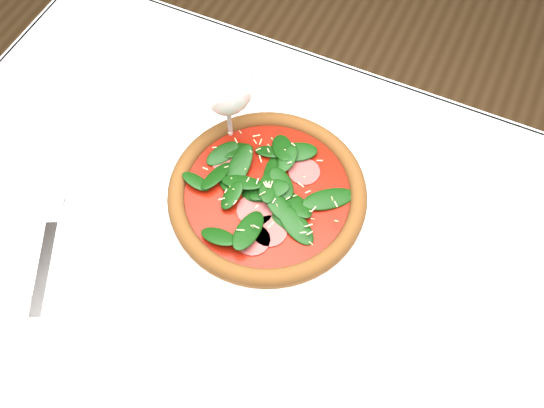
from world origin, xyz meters
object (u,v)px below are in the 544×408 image
at_px(plate, 267,199).
at_px(napkin, 46,271).
at_px(pizza, 267,192).
at_px(wine_glass, 226,85).

distance_m(plate, napkin, 0.34).
height_order(pizza, napkin, pizza).
relative_size(plate, wine_glass, 1.73).
bearing_deg(pizza, plate, 116.57).
bearing_deg(plate, wine_glass, 143.26).
distance_m(plate, wine_glass, 0.19).
bearing_deg(wine_glass, pizza, -36.74).
bearing_deg(plate, napkin, -134.43).
relative_size(plate, napkin, 2.09).
bearing_deg(plate, pizza, -63.43).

